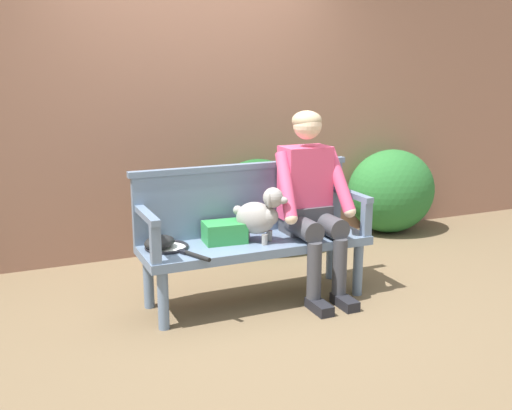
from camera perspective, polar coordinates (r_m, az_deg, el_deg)
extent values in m
plane|color=brown|center=(4.28, 0.00, -9.08)|extent=(40.00, 40.00, 0.00)
cube|color=#936651|center=(5.34, -6.45, 10.31)|extent=(8.00, 0.30, 2.72)
ellipsoid|color=#194C1E|center=(5.32, 0.15, 0.04)|extent=(0.85, 0.64, 0.82)
ellipsoid|color=#337538|center=(5.36, 1.66, -0.51)|extent=(1.05, 0.70, 0.70)
ellipsoid|color=#286B2D|center=(6.02, 12.74, 1.30)|extent=(0.90, 0.70, 0.82)
cube|color=slate|center=(4.14, 0.00, -3.77)|extent=(1.59, 0.50, 0.06)
cylinder|color=slate|center=(3.82, -8.83, -8.95)|extent=(0.07, 0.07, 0.38)
cylinder|color=slate|center=(4.38, 9.67, -6.05)|extent=(0.07, 0.07, 0.38)
cylinder|color=slate|center=(4.17, -10.20, -7.11)|extent=(0.07, 0.07, 0.38)
cylinder|color=slate|center=(4.68, 7.14, -4.68)|extent=(0.07, 0.07, 0.38)
cube|color=slate|center=(4.27, -1.18, 0.36)|extent=(1.59, 0.05, 0.46)
cube|color=slate|center=(4.22, -1.20, 3.67)|extent=(1.63, 0.06, 0.04)
cube|color=slate|center=(3.67, -9.56, -3.76)|extent=(0.06, 0.06, 0.24)
cube|color=slate|center=(3.83, -10.42, -0.90)|extent=(0.06, 0.50, 0.04)
cube|color=slate|center=(4.28, 10.46, -1.34)|extent=(0.06, 0.06, 0.24)
cube|color=slate|center=(4.42, 9.02, 1.04)|extent=(0.06, 0.50, 0.04)
cube|color=black|center=(4.11, 6.04, -9.60)|extent=(0.10, 0.24, 0.07)
cylinder|color=#3D3D42|center=(4.09, 5.56, -6.22)|extent=(0.10, 0.10, 0.39)
cylinder|color=#3D3D42|center=(4.15, 4.57, -2.20)|extent=(0.15, 0.32, 0.15)
cube|color=black|center=(4.21, 8.43, -9.13)|extent=(0.10, 0.24, 0.07)
cylinder|color=#3D3D42|center=(4.19, 7.96, -5.82)|extent=(0.10, 0.10, 0.39)
cylinder|color=#3D3D42|center=(4.24, 6.95, -1.90)|extent=(0.15, 0.32, 0.15)
cube|color=#3D3D42|center=(4.32, 4.74, -1.29)|extent=(0.32, 0.24, 0.20)
cube|color=#E04770|center=(4.28, 4.68, 2.14)|extent=(0.34, 0.22, 0.52)
cylinder|color=#E04770|center=(4.08, 2.88, 1.90)|extent=(0.14, 0.33, 0.45)
sphere|color=beige|center=(4.01, 3.35, -1.24)|extent=(0.09, 0.09, 0.09)
cylinder|color=#E04770|center=(4.28, 7.92, 2.33)|extent=(0.14, 0.33, 0.45)
sphere|color=beige|center=(4.23, 8.91, -0.60)|extent=(0.09, 0.09, 0.09)
sphere|color=beige|center=(4.20, 4.92, 7.58)|extent=(0.20, 0.20, 0.20)
ellipsoid|color=tan|center=(4.21, 4.86, 8.00)|extent=(0.21, 0.21, 0.14)
cylinder|color=gray|center=(4.02, 0.83, -3.30)|extent=(0.04, 0.04, 0.07)
cylinder|color=gray|center=(4.11, 1.28, -2.92)|extent=(0.04, 0.04, 0.07)
cylinder|color=gray|center=(4.07, -1.37, -3.08)|extent=(0.04, 0.04, 0.07)
cylinder|color=gray|center=(4.16, -0.88, -2.71)|extent=(0.04, 0.04, 0.07)
ellipsoid|color=gray|center=(4.06, -0.04, -1.24)|extent=(0.33, 0.32, 0.22)
sphere|color=gray|center=(4.02, 1.25, -1.11)|extent=(0.13, 0.13, 0.13)
sphere|color=gray|center=(3.98, 1.63, 0.71)|extent=(0.14, 0.14, 0.14)
ellipsoid|color=gray|center=(3.97, 2.48, 0.45)|extent=(0.10, 0.10, 0.05)
ellipsoid|color=gray|center=(3.93, 1.25, 0.41)|extent=(0.05, 0.05, 0.10)
ellipsoid|color=gray|center=(4.04, 1.76, 0.76)|extent=(0.05, 0.05, 0.10)
sphere|color=gray|center=(4.09, -1.76, -0.50)|extent=(0.06, 0.06, 0.06)
torus|color=black|center=(4.00, -8.49, -3.96)|extent=(0.38, 0.38, 0.02)
cylinder|color=silver|center=(4.00, -8.49, -4.06)|extent=(0.25, 0.25, 0.00)
cube|color=black|center=(3.87, -6.97, -4.41)|extent=(0.06, 0.08, 0.02)
cylinder|color=black|center=(3.77, -5.59, -4.87)|extent=(0.11, 0.21, 0.03)
ellipsoid|color=black|center=(3.98, -9.17, -3.54)|extent=(0.27, 0.25, 0.09)
cube|color=#2D8E42|center=(4.08, -3.02, -2.59)|extent=(0.30, 0.22, 0.14)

